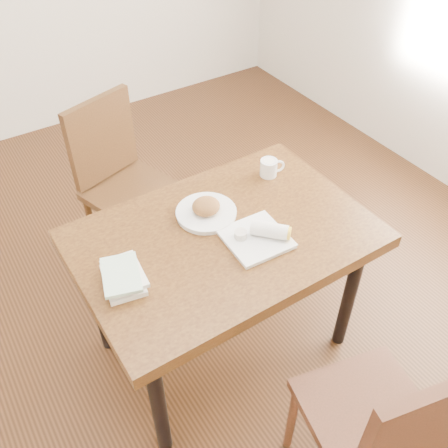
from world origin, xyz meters
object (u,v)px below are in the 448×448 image
chair_far (121,175)px  plate_burrito (260,236)px  table (224,248)px  plate_scone (206,211)px  book_stack (123,276)px  chair_near (386,425)px  coffee_mug (269,167)px

chair_far → plate_burrito: (0.20, -0.96, 0.23)m
table → plate_burrito: size_ratio=4.74×
plate_scone → book_stack: bearing=-161.4°
chair_near → book_stack: chair_near is taller
plate_scone → coffee_mug: (0.39, 0.09, 0.02)m
book_stack → plate_scone: bearing=18.6°
table → plate_burrito: bearing=-48.5°
coffee_mug → plate_burrito: 0.44m
chair_near → coffee_mug: size_ratio=8.30×
chair_far → plate_scone: (0.10, -0.72, 0.23)m
plate_burrito → chair_far: bearing=101.7°
table → book_stack: book_stack is taller
table → chair_far: chair_far is taller
coffee_mug → plate_burrito: (-0.29, -0.33, -0.02)m
book_stack → chair_far: bearing=68.3°
plate_scone → coffee_mug: bearing=12.3°
chair_near → book_stack: (-0.51, 0.86, 0.23)m
plate_scone → table: bearing=-89.0°
plate_burrito → book_stack: bearing=170.1°
table → plate_scone: plate_scone is taller
chair_far → table: bearing=-83.3°
chair_far → plate_burrito: bearing=-78.3°
table → coffee_mug: 0.46m
coffee_mug → plate_burrito: size_ratio=0.46×
chair_near → plate_scone: bearing=93.8°
table → chair_near: bearing=-85.8°
coffee_mug → table: bearing=-150.6°
chair_far → book_stack: chair_far is taller
table → plate_scone: bearing=91.0°
plate_scone → plate_burrito: bearing=-67.6°
plate_burrito → book_stack: size_ratio=1.11×
chair_near → chair_far: size_ratio=1.00×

